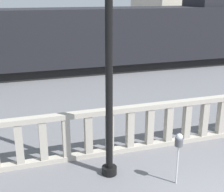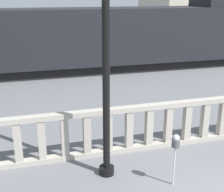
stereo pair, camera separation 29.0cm
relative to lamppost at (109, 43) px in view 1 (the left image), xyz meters
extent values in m
cube|color=#ADA599|center=(2.15, 1.00, -3.25)|extent=(12.97, 0.24, 0.14)
cube|color=#ADA599|center=(2.15, 1.00, -2.02)|extent=(12.97, 0.24, 0.14)
cube|color=#ADA599|center=(-2.12, 1.00, -2.63)|extent=(0.20, 0.20, 1.09)
cube|color=#ADA599|center=(-1.51, 1.00, -2.63)|extent=(0.20, 0.20, 1.09)
cube|color=#ADA599|center=(-0.90, 1.00, -2.63)|extent=(0.20, 0.20, 1.09)
cube|color=#ADA599|center=(-0.29, 1.00, -2.63)|extent=(0.20, 0.20, 1.09)
cube|color=#ADA599|center=(0.32, 1.00, -2.63)|extent=(0.20, 0.20, 1.09)
cube|color=#ADA599|center=(0.93, 1.00, -2.63)|extent=(0.20, 0.20, 1.09)
cube|color=#ADA599|center=(1.54, 1.00, -2.63)|extent=(0.20, 0.20, 1.09)
cube|color=#ADA599|center=(2.15, 1.00, -2.63)|extent=(0.20, 0.20, 1.09)
cube|color=#ADA599|center=(2.76, 1.00, -2.63)|extent=(0.20, 0.20, 1.09)
cube|color=#ADA599|center=(3.37, 1.00, -2.63)|extent=(0.20, 0.20, 1.09)
cube|color=#ADA599|center=(3.98, 1.00, -2.63)|extent=(0.20, 0.20, 1.09)
cylinder|color=black|center=(0.00, 0.00, -3.22)|extent=(0.38, 0.38, 0.20)
cylinder|color=black|center=(0.00, 0.00, -0.23)|extent=(0.17, 0.17, 5.77)
cylinder|color=silver|center=(1.41, -0.88, -2.81)|extent=(0.04, 0.04, 1.01)
cylinder|color=#4C4C51|center=(1.41, -0.88, -2.22)|extent=(0.19, 0.19, 0.19)
sphere|color=#B2B7BC|center=(1.41, -0.88, -2.08)|extent=(0.16, 0.16, 0.16)
cube|color=black|center=(-2.14, 10.79, -3.04)|extent=(27.05, 2.29, 0.55)
cube|color=black|center=(-2.14, 10.79, -1.25)|extent=(27.60, 2.86, 3.03)
cube|color=black|center=(10.16, 10.79, 0.56)|extent=(3.00, 2.57, 0.60)
camera|label=1|loc=(-2.02, -6.60, 1.06)|focal=50.00mm
camera|label=2|loc=(-1.74, -6.68, 1.06)|focal=50.00mm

